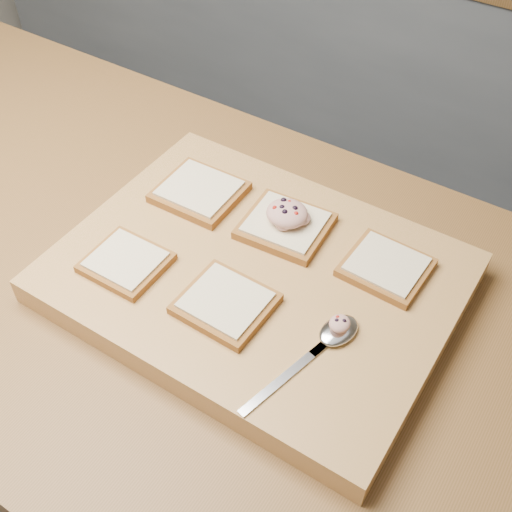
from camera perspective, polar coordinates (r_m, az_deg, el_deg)
The scene contains 12 objects.
ground at distance 1.75m, azimuth -3.24°, elevation -21.79°, with size 4.00×4.00×0.00m, color #515459.
island_counter at distance 1.34m, azimuth -4.06°, elevation -14.60°, with size 2.00×0.80×0.90m.
back_counter at distance 2.28m, azimuth 17.98°, elevation 13.90°, with size 3.60×0.62×0.94m.
cutting_board at distance 0.94m, azimuth 0.00°, elevation -1.94°, with size 0.55×0.42×0.04m, color tan.
bread_far_left at distance 1.03m, azimuth -5.04°, elevation 5.74°, with size 0.13×0.12×0.02m.
bread_far_center at distance 0.97m, azimuth 2.64°, elevation 2.74°, with size 0.13×0.12×0.02m.
bread_far_right at distance 0.93m, azimuth 11.49°, elevation -0.95°, with size 0.12×0.11×0.02m.
bread_near_left at distance 0.93m, azimuth -11.48°, elevation -0.53°, with size 0.11×0.10×0.02m.
bread_near_center at distance 0.87m, azimuth -2.72°, elevation -4.20°, with size 0.12×0.11×0.02m.
tuna_salad_dollop at distance 0.95m, azimuth 2.77°, elevation 3.83°, with size 0.06×0.06×0.03m.
spoon at distance 0.84m, azimuth 6.67°, elevation -7.18°, with size 0.07×0.20×0.01m.
spoon_salad at distance 0.83m, azimuth 7.45°, elevation -5.96°, with size 0.03×0.03×0.02m.
Camera 1 is at (0.43, -0.49, 1.62)m, focal length 45.00 mm.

